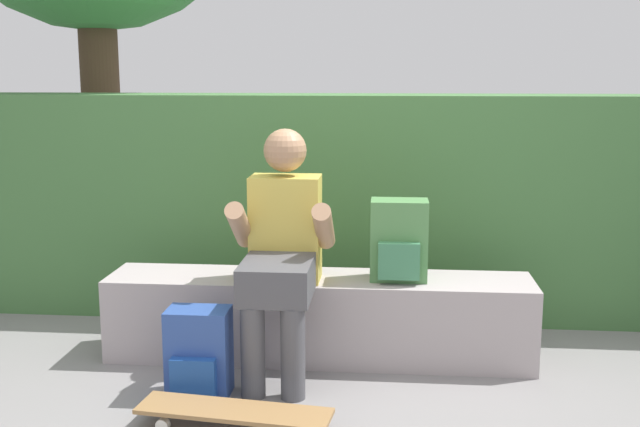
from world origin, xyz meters
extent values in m
plane|color=gray|center=(0.00, 0.00, 0.00)|extent=(24.00, 24.00, 0.00)
cube|color=#A89D9D|center=(0.00, 0.42, 0.21)|extent=(2.14, 0.41, 0.42)
cube|color=gold|center=(-0.16, 0.36, 0.68)|extent=(0.34, 0.22, 0.52)
sphere|color=tan|center=(-0.16, 0.36, 1.07)|extent=(0.21, 0.21, 0.21)
cube|color=#4C4C51|center=(-0.16, 0.05, 0.51)|extent=(0.32, 0.40, 0.17)
cylinder|color=#4C4C51|center=(-0.25, -0.10, 0.21)|extent=(0.11, 0.11, 0.42)
cylinder|color=#4C4C51|center=(-0.07, -0.10, 0.21)|extent=(0.11, 0.11, 0.42)
cylinder|color=tan|center=(-0.36, 0.22, 0.72)|extent=(0.09, 0.33, 0.27)
cylinder|color=tan|center=(0.04, 0.22, 0.72)|extent=(0.09, 0.33, 0.27)
cube|color=olive|center=(-0.27, -0.43, 0.08)|extent=(0.82, 0.30, 0.02)
cylinder|color=silver|center=(0.02, -0.39, 0.03)|extent=(0.06, 0.04, 0.05)
cylinder|color=silver|center=(-0.54, -0.32, 0.03)|extent=(0.06, 0.04, 0.05)
cylinder|color=silver|center=(-0.56, -0.47, 0.03)|extent=(0.06, 0.04, 0.05)
cube|color=#51894C|center=(0.40, 0.42, 0.62)|extent=(0.28, 0.18, 0.40)
cube|color=#408358|center=(0.40, 0.31, 0.54)|extent=(0.20, 0.05, 0.18)
cube|color=#2D4C99|center=(-0.50, -0.09, 0.20)|extent=(0.28, 0.18, 0.40)
cube|color=#1D489B|center=(-0.50, -0.21, 0.12)|extent=(0.20, 0.05, 0.18)
cube|color=#416F3B|center=(-0.20, 1.22, 0.66)|extent=(5.45, 0.52, 1.31)
cylinder|color=#473323|center=(-1.64, 1.87, 1.23)|extent=(0.26, 0.26, 2.46)
camera|label=1|loc=(0.34, -3.33, 1.44)|focal=43.31mm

